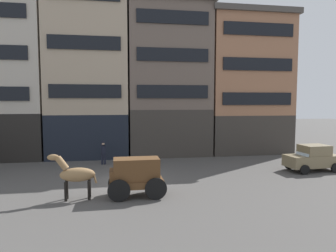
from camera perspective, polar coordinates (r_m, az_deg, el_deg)
name	(u,v)px	position (r m, az deg, el deg)	size (l,w,h in m)	color
ground_plane	(123,182)	(18.36, -8.55, -10.65)	(120.00, 120.00, 0.00)	#4C4947
building_center_left	(89,67)	(28.33, -14.90, 10.82)	(7.29, 6.82, 15.82)	black
building_center_right	(167,79)	(28.44, -0.17, 8.98)	(7.74, 6.82, 13.87)	#38332D
building_far_right	(243,84)	(30.53, 14.18, 7.87)	(8.15, 6.82, 13.16)	#38332D
cargo_wagon	(136,174)	(15.38, -6.25, -9.22)	(2.92, 1.54, 1.98)	brown
draft_horse	(75,174)	(15.49, -17.35, -8.83)	(2.34, 0.62, 2.30)	#937047
sedan_dark	(313,158)	(23.20, 25.98, -5.54)	(3.79, 2.04, 1.83)	#7A6B4C
pedestrian_officer	(103,152)	(23.57, -12.30, -4.85)	(0.42, 0.42, 1.79)	black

